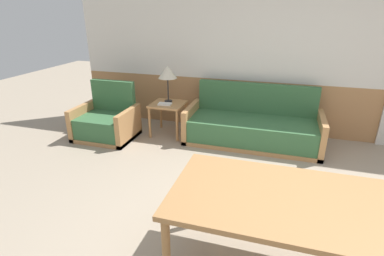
# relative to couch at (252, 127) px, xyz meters

# --- Properties ---
(ground_plane) EXTENTS (16.00, 16.00, 0.00)m
(ground_plane) POSITION_rel_couch_xyz_m (0.45, -2.08, -0.25)
(ground_plane) COLOR gray
(wall_back) EXTENTS (7.20, 0.06, 2.70)m
(wall_back) POSITION_rel_couch_xyz_m (0.45, 0.55, 1.10)
(wall_back) COLOR #AD7A4C
(wall_back) RESTS_ON ground_plane
(couch) EXTENTS (2.03, 0.83, 0.87)m
(couch) POSITION_rel_couch_xyz_m (0.00, 0.00, 0.00)
(couch) COLOR #B27F4C
(couch) RESTS_ON ground_plane
(armchair) EXTENTS (0.91, 0.72, 0.87)m
(armchair) POSITION_rel_couch_xyz_m (-2.27, -0.47, 0.00)
(armchair) COLOR #B27F4C
(armchair) RESTS_ON ground_plane
(side_table) EXTENTS (0.52, 0.52, 0.53)m
(side_table) POSITION_rel_couch_xyz_m (-1.36, -0.06, 0.19)
(side_table) COLOR #B27F4C
(side_table) RESTS_ON ground_plane
(table_lamp) EXTENTS (0.30, 0.30, 0.58)m
(table_lamp) POSITION_rel_couch_xyz_m (-1.39, 0.03, 0.76)
(table_lamp) COLOR #262628
(table_lamp) RESTS_ON side_table
(book_stack) EXTENTS (0.22, 0.16, 0.03)m
(book_stack) POSITION_rel_couch_xyz_m (-1.38, -0.15, 0.30)
(book_stack) COLOR white
(book_stack) RESTS_ON side_table
(dining_table) EXTENTS (1.93, 0.92, 0.73)m
(dining_table) POSITION_rel_couch_xyz_m (0.62, -2.50, 0.42)
(dining_table) COLOR #9E7042
(dining_table) RESTS_ON ground_plane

